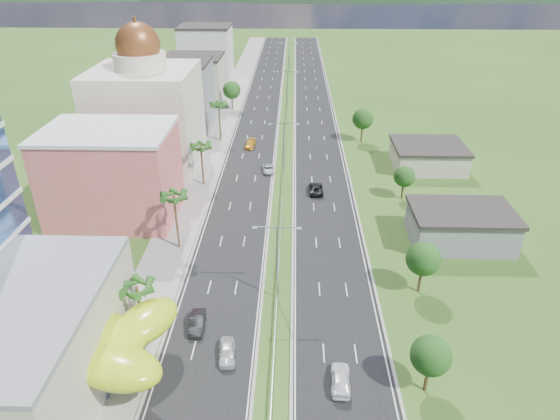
{
  "coord_description": "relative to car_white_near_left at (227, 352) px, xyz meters",
  "views": [
    {
      "loc": [
        1.86,
        -42.76,
        41.29
      ],
      "look_at": [
        0.05,
        21.61,
        7.0
      ],
      "focal_mm": 32.0,
      "sensor_mm": 36.0,
      "label": 1
    }
  ],
  "objects": [
    {
      "name": "streetlight_median_e",
      "position": [
        5.29,
        140.98,
        5.94
      ],
      "size": [
        6.04,
        0.25,
        11.0
      ],
      "color": "gray",
      "rests_on": "ground"
    },
    {
      "name": "palm_tree_b",
      "position": [
        -10.21,
        2.98,
        6.26
      ],
      "size": [
        3.6,
        3.6,
        8.1
      ],
      "color": "#47301C",
      "rests_on": "ground"
    },
    {
      "name": "shed_near",
      "position": [
        33.29,
        25.98,
        1.7
      ],
      "size": [
        15.0,
        10.0,
        5.0
      ],
      "primitive_type": "cube",
      "color": "slate",
      "rests_on": "ground"
    },
    {
      "name": "ground",
      "position": [
        5.29,
        0.98,
        -0.8
      ],
      "size": [
        500.0,
        500.0,
        0.0
      ],
      "primitive_type": "plane",
      "color": "#2D5119",
      "rests_on": "ground"
    },
    {
      "name": "streetlight_median_b",
      "position": [
        5.29,
        10.98,
        5.94
      ],
      "size": [
        6.04,
        0.25,
        11.0
      ],
      "color": "gray",
      "rests_on": "ground"
    },
    {
      "name": "leafy_tree_rd",
      "position": [
        23.29,
        70.98,
        4.78
      ],
      "size": [
        4.9,
        4.9,
        8.05
      ],
      "color": "#47301C",
      "rests_on": "ground"
    },
    {
      "name": "road_right",
      "position": [
        12.79,
        90.98,
        -0.78
      ],
      "size": [
        11.0,
        260.0,
        0.04
      ],
      "primitive_type": "cube",
      "color": "black",
      "rests_on": "ground"
    },
    {
      "name": "streetlight_median_c",
      "position": [
        5.29,
        50.98,
        5.94
      ],
      "size": [
        6.04,
        0.25,
        11.0
      ],
      "color": "gray",
      "rests_on": "ground"
    },
    {
      "name": "streetlight_median_d",
      "position": [
        5.29,
        95.98,
        5.94
      ],
      "size": [
        6.04,
        0.25,
        11.0
      ],
      "color": "gray",
      "rests_on": "ground"
    },
    {
      "name": "midrise_white",
      "position": [
        -21.71,
        125.98,
        8.2
      ],
      "size": [
        16.0,
        15.0,
        18.0
      ],
      "primitive_type": "cube",
      "color": "silver",
      "rests_on": "ground"
    },
    {
      "name": "pink_shophouse",
      "position": [
        -22.71,
        32.98,
        6.7
      ],
      "size": [
        20.0,
        15.0,
        15.0
      ],
      "primitive_type": "cube",
      "color": "#C75851",
      "rests_on": "ground"
    },
    {
      "name": "domed_building",
      "position": [
        -22.71,
        55.98,
        10.55
      ],
      "size": [
        20.0,
        20.0,
        28.7
      ],
      "color": "beige",
      "rests_on": "ground"
    },
    {
      "name": "median_guardrail",
      "position": [
        5.29,
        72.97,
        -0.18
      ],
      "size": [
        0.1,
        216.06,
        0.76
      ],
      "color": "gray",
      "rests_on": "ground"
    },
    {
      "name": "leafy_tree_rc",
      "position": [
        27.29,
        40.98,
        3.57
      ],
      "size": [
        3.85,
        3.85,
        6.33
      ],
      "color": "#47301C",
      "rests_on": "ground"
    },
    {
      "name": "car_white_near_right",
      "position": [
        12.48,
        -3.67,
        0.09
      ],
      "size": [
        2.28,
        5.1,
        1.7
      ],
      "primitive_type": "imported",
      "rotation": [
        0.0,
        0.0,
        3.09
      ],
      "color": "white",
      "rests_on": "road_right"
    },
    {
      "name": "palm_tree_c",
      "position": [
        -10.21,
        22.98,
        7.7
      ],
      "size": [
        3.6,
        3.6,
        9.6
      ],
      "color": "#47301C",
      "rests_on": "ground"
    },
    {
      "name": "car_white_near_left",
      "position": [
        0.0,
        0.0,
        0.0
      ],
      "size": [
        2.28,
        4.65,
        1.53
      ],
      "primitive_type": "imported",
      "rotation": [
        0.0,
        0.0,
        0.11
      ],
      "color": "silver",
      "rests_on": "road_left"
    },
    {
      "name": "leafy_tree_lfar",
      "position": [
        -10.21,
        95.98,
        4.78
      ],
      "size": [
        4.9,
        4.9,
        8.05
      ],
      "color": "#47301C",
      "rests_on": "ground"
    },
    {
      "name": "sidewalk_left",
      "position": [
        -11.71,
        90.98,
        -0.74
      ],
      "size": [
        7.0,
        260.0,
        0.12
      ],
      "primitive_type": "cube",
      "color": "gray",
      "rests_on": "ground"
    },
    {
      "name": "midrise_beige",
      "position": [
        -21.71,
        102.98,
        5.7
      ],
      "size": [
        16.0,
        15.0,
        13.0
      ],
      "primitive_type": "cube",
      "color": "#BCB59B",
      "rests_on": "ground"
    },
    {
      "name": "car_dark_far_right",
      "position": [
        11.54,
        43.02,
        0.01
      ],
      "size": [
        2.59,
        5.56,
        1.54
      ],
      "primitive_type": "imported",
      "rotation": [
        0.0,
        0.0,
        3.15
      ],
      "color": "black",
      "rests_on": "road_right"
    },
    {
      "name": "palm_tree_e",
      "position": [
        -10.21,
        70.98,
        7.51
      ],
      "size": [
        3.6,
        3.6,
        9.4
      ],
      "color": "#47301C",
      "rests_on": "ground"
    },
    {
      "name": "shed_far",
      "position": [
        35.29,
        55.98,
        1.4
      ],
      "size": [
        14.0,
        12.0,
        4.4
      ],
      "primitive_type": "cube",
      "color": "#BCB59B",
      "rests_on": "ground"
    },
    {
      "name": "car_silver_mid_left",
      "position": [
        2.09,
        52.31,
        -0.13
      ],
      "size": [
        2.63,
        4.81,
        1.28
      ],
      "primitive_type": "imported",
      "rotation": [
        0.0,
        0.0,
        0.11
      ],
      "color": "#B3B5BB",
      "rests_on": "road_left"
    },
    {
      "name": "midrise_grey",
      "position": [
        -21.71,
        80.98,
        7.2
      ],
      "size": [
        16.0,
        15.0,
        16.0
      ],
      "primitive_type": "cube",
      "color": "slate",
      "rests_on": "ground"
    },
    {
      "name": "palm_tree_d",
      "position": [
        -10.21,
        45.98,
        6.74
      ],
      "size": [
        3.6,
        3.6,
        8.6
      ],
      "color": "#47301C",
      "rests_on": "ground"
    },
    {
      "name": "leafy_tree_ra",
      "position": [
        21.29,
        -4.02,
        3.97
      ],
      "size": [
        4.2,
        4.2,
        6.9
      ],
      "color": "#47301C",
      "rests_on": "ground"
    },
    {
      "name": "car_yellow_far_left",
      "position": [
        -2.75,
        66.43,
        -0.03
      ],
      "size": [
        2.51,
        5.24,
        1.47
      ],
      "primitive_type": "imported",
      "rotation": [
        0.0,
        0.0,
        -0.09
      ],
      "color": "orange",
      "rests_on": "road_left"
    },
    {
      "name": "road_left",
      "position": [
        -2.21,
        90.98,
        -0.78
      ],
      "size": [
        11.0,
        260.0,
        0.04
      ],
      "primitive_type": "cube",
      "color": "black",
      "rests_on": "ground"
    },
    {
      "name": "leafy_tree_rb",
      "position": [
        24.29,
        12.98,
        4.37
      ],
      "size": [
        4.55,
        4.55,
        7.47
      ],
      "color": "#47301C",
      "rests_on": "ground"
    },
    {
      "name": "lime_canopy",
      "position": [
        -14.71,
        -3.02,
        4.19
      ],
      "size": [
        18.0,
        15.0,
        7.4
      ],
      "color": "#B3D414",
      "rests_on": "ground"
    },
    {
      "name": "car_dark_left",
      "position": [
        -4.23,
        4.89,
        0.01
      ],
      "size": [
        1.88,
        4.78,
        1.55
      ],
      "primitive_type": "imported",
      "rotation": [
        0.0,
        0.0,
        0.05
      ],
      "color": "black",
      "rests_on": "road_left"
    }
  ]
}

